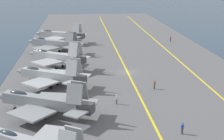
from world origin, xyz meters
TOP-DOWN VIEW (x-y plane):
  - ground_plane at (0.00, 0.00)m, footprint 2000.00×2000.00m
  - carrier_deck at (0.00, 0.00)m, footprint 221.12×51.51m
  - deck_stripe_foul_line at (0.00, -14.16)m, footprint 199.01×0.45m
  - deck_stripe_centerline at (0.00, 0.00)m, footprint 199.01×0.36m
  - parked_jet_second at (-22.36, 16.13)m, footprint 12.54×17.07m
  - parked_jet_third at (-8.46, 16.08)m, footprint 12.53×15.41m
  - parked_jet_fourth at (4.74, 15.69)m, footprint 13.02×15.21m
  - parked_jet_fifth at (20.56, 17.41)m, footprint 13.59×16.32m
  - parked_jet_sixth at (34.70, 16.39)m, footprint 13.75×17.00m
  - crew_brown_vest at (-11.71, -3.43)m, footprint 0.35×0.44m
  - crew_purple_vest at (33.12, -18.48)m, footprint 0.27×0.39m
  - crew_white_vest at (-18.69, 4.50)m, footprint 0.35×0.43m
  - crew_blue_vest at (-30.48, -3.14)m, footprint 0.29×0.40m

SIDE VIEW (x-z plane):
  - ground_plane at x=0.00m, z-range 0.00..0.00m
  - carrier_deck at x=0.00m, z-range 0.00..0.40m
  - deck_stripe_foul_line at x=0.00m, z-range 0.40..0.41m
  - deck_stripe_centerline at x=0.00m, z-range 0.40..0.41m
  - crew_blue_vest at x=-30.48m, z-range 0.48..2.16m
  - crew_brown_vest at x=-11.71m, z-range 0.48..2.19m
  - crew_white_vest at x=-18.69m, z-range 0.49..2.21m
  - crew_purple_vest at x=33.12m, z-range 0.49..2.30m
  - parked_jet_second at x=-22.36m, z-range -0.35..5.66m
  - parked_jet_third at x=-8.46m, z-range -0.36..5.71m
  - parked_jet_sixth at x=34.70m, z-range -0.23..6.04m
  - parked_jet_fifth at x=20.56m, z-range -0.11..6.10m
  - parked_jet_fourth at x=4.74m, z-range -0.19..6.46m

